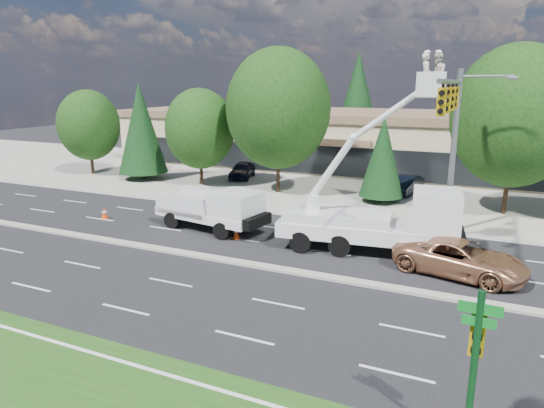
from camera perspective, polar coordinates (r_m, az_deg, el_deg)
The scene contains 23 objects.
ground at distance 23.76m, azimuth -7.31°, elevation -6.39°, with size 140.00×140.00×0.00m, color black.
concrete_apron at distance 41.46m, azimuth 7.30°, elevation 2.42°, with size 140.00×22.00×0.01m, color gray.
road_median at distance 23.74m, azimuth -7.32°, elevation -6.25°, with size 120.00×0.55×0.12m, color gray.
strip_mall at distance 50.55m, azimuth 10.80°, elevation 7.60°, with size 50.40×15.40×5.50m.
tree_front_a at distance 48.04m, azimuth -20.76°, elevation 8.67°, with size 5.58×5.58×7.74m.
tree_front_b at distance 44.02m, azimuth -15.14°, elevation 8.63°, with size 4.25×4.25×8.37m.
tree_front_c at distance 40.48m, azimuth -8.49°, elevation 8.74°, with size 5.71×5.71×7.92m.
tree_front_d at distance 37.04m, azimuth 0.74°, elevation 11.14°, with size 7.87×7.87×10.93m.
tree_front_e at distance 34.91m, azimuth 12.89°, elevation 5.48°, with size 3.10×3.10×6.12m.
tree_front_f at distance 33.95m, azimuth 26.66°, elevation 9.19°, with size 7.70×7.70×10.69m.
tree_back_a at distance 67.87m, azimuth -1.74°, elevation 11.35°, with size 4.86×4.86×9.58m.
tree_back_b at distance 62.93m, azimuth 10.04°, elevation 12.16°, with size 6.12×6.12×12.06m.
tree_back_c at distance 61.01m, azimuth 22.95°, elevation 9.37°, with size 4.24×4.24×8.36m.
signal_mast at distance 26.07m, azimuth 20.52°, elevation 8.34°, with size 2.76×10.16×9.00m.
street_sign_pole at distance 11.95m, azimuth 22.78°, elevation -16.09°, with size 0.90×0.44×4.00m.
utility_pickup at distance 27.86m, azimuth -6.67°, elevation -1.11°, with size 6.72×3.38×2.46m.
bucket_truck at distance 24.40m, azimuth 12.93°, elevation -1.04°, with size 8.98×3.73×9.67m.
traffic_cone_a at distance 32.10m, azimuth -19.12°, elevation -1.03°, with size 0.40×0.40×0.70m.
traffic_cone_b at distance 27.06m, azimuth -5.92°, elevation -3.04°, with size 0.40×0.40×0.70m.
traffic_cone_c at distance 26.48m, azimuth -4.23°, elevation -3.38°, with size 0.40×0.40×0.70m.
minivan at distance 22.92m, azimuth 21.22°, elevation -5.96°, with size 2.58×5.59×1.55m, color #B07855.
parked_car_west at distance 43.52m, azimuth -3.52°, elevation 4.04°, with size 1.74×4.33×1.47m, color black.
parked_car_east at distance 38.60m, azimuth 15.54°, elevation 2.19°, with size 1.44×4.13×1.36m, color black.
Camera 1 is at (11.87, -18.87, 8.21)m, focal length 32.00 mm.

